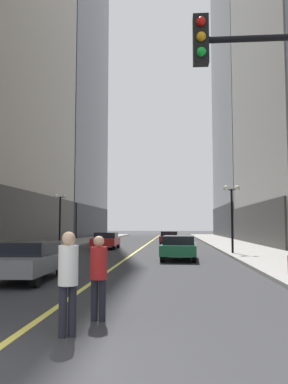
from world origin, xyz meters
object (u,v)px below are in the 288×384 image
(car_maroon, at_px, (170,237))
(pedestrian_in_red_jacket, at_px, (99,271))
(car_green, at_px, (179,247))
(car_grey, at_px, (27,259))
(pedestrian_in_white_shirt, at_px, (68,275))
(street_lamp_right_mid, at_px, (232,204))
(street_lamp_left_far, at_px, (60,208))
(car_red, at_px, (106,240))

(car_maroon, bearing_deg, pedestrian_in_red_jacket, -92.09)
(car_green, bearing_deg, car_grey, -122.23)
(car_grey, height_order, pedestrian_in_white_shirt, pedestrian_in_white_shirt)
(street_lamp_right_mid, bearing_deg, pedestrian_in_white_shirt, -106.43)
(street_lamp_left_far, bearing_deg, car_red, 9.78)
(car_grey, xyz_separation_m, car_red, (-0.45, 18.37, 0.00))
(car_red, relative_size, street_lamp_left_far, 0.97)
(car_grey, distance_m, car_red, 18.37)
(car_maroon, relative_size, street_lamp_left_far, 0.97)
(car_green, xyz_separation_m, street_lamp_left_far, (-9.38, 9.36, 2.54))
(street_lamp_left_far, bearing_deg, pedestrian_in_red_jacket, -71.85)
(pedestrian_in_red_jacket, bearing_deg, street_lamp_left_far, 108.15)
(car_green, relative_size, car_maroon, 0.99)
(car_green, distance_m, street_lamp_right_mid, 5.66)
(car_green, xyz_separation_m, street_lamp_right_mid, (3.42, 3.73, 2.54))
(pedestrian_in_red_jacket, bearing_deg, car_green, 82.65)
(car_maroon, relative_size, street_lamp_right_mid, 0.97)
(car_red, bearing_deg, pedestrian_in_red_jacket, -80.58)
(car_grey, bearing_deg, street_lamp_left_far, 103.00)
(car_maroon, distance_m, street_lamp_left_far, 11.68)
(car_grey, height_order, street_lamp_right_mid, street_lamp_right_mid)
(car_green, bearing_deg, street_lamp_right_mid, 47.44)
(pedestrian_in_white_shirt, bearing_deg, street_lamp_left_far, 106.69)
(car_grey, relative_size, car_red, 0.97)
(car_green, height_order, street_lamp_right_mid, street_lamp_right_mid)
(car_maroon, height_order, street_lamp_right_mid, street_lamp_right_mid)
(pedestrian_in_red_jacket, height_order, street_lamp_right_mid, street_lamp_right_mid)
(pedestrian_in_red_jacket, height_order, street_lamp_left_far, street_lamp_left_far)
(car_maroon, height_order, street_lamp_left_far, street_lamp_left_far)
(car_red, distance_m, street_lamp_left_far, 4.49)
(street_lamp_left_far, bearing_deg, street_lamp_right_mid, -23.75)
(car_grey, bearing_deg, street_lamp_right_mid, 54.28)
(pedestrian_in_white_shirt, height_order, pedestrian_in_red_jacket, pedestrian_in_white_shirt)
(car_grey, xyz_separation_m, car_green, (5.28, 8.38, 0.00))
(pedestrian_in_white_shirt, bearing_deg, car_maroon, 87.43)
(car_green, relative_size, street_lamp_right_mid, 0.96)
(car_maroon, bearing_deg, car_red, -126.96)
(pedestrian_in_white_shirt, relative_size, street_lamp_right_mid, 0.40)
(car_green, relative_size, car_red, 0.98)
(car_grey, distance_m, pedestrian_in_red_jacket, 6.47)
(car_grey, relative_size, car_maroon, 0.98)
(car_grey, relative_size, car_green, 0.99)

